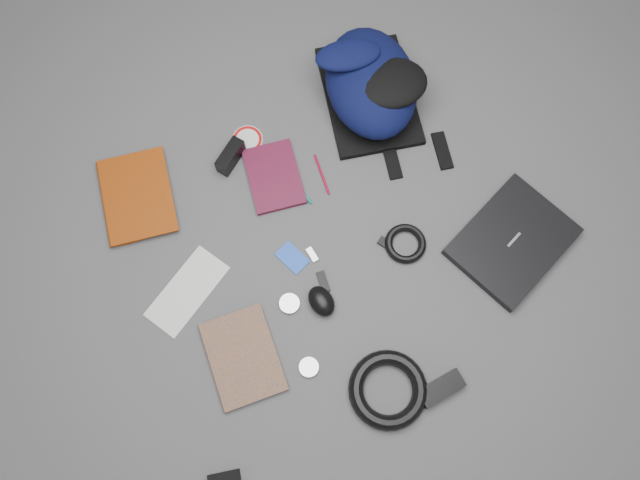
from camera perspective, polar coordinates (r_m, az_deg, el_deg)
ground at (r=1.76m, az=-0.00°, el=-0.19°), size 4.00×4.00×0.00m
backpack at (r=1.88m, az=4.68°, el=14.15°), size 0.42×0.49×0.17m
laptop at (r=1.83m, az=17.17°, el=-0.11°), size 0.36×0.30×0.03m
textbook_red at (r=1.89m, az=-19.24°, el=3.07°), size 0.28×0.32×0.03m
comic_book at (r=1.71m, az=-9.92°, el=-11.50°), size 0.24×0.28×0.02m
envelope at (r=1.77m, az=-12.05°, el=-4.59°), size 0.27×0.18×0.00m
dvd_case at (r=1.83m, az=-4.24°, el=5.80°), size 0.21×0.24×0.02m
compact_camera at (r=1.84m, az=-8.18°, el=7.57°), size 0.11×0.08×0.06m
sticker_disc at (r=1.89m, az=-6.65°, el=9.12°), size 0.10×0.10×0.00m
pen_teal at (r=1.82m, az=-2.23°, el=5.16°), size 0.01×0.15×0.01m
pen_red at (r=1.83m, az=0.17°, el=6.01°), size 0.04×0.13×0.01m
id_badge at (r=1.75m, az=-2.56°, el=-1.63°), size 0.07×0.10×0.00m
usb_black at (r=1.73m, az=0.30°, el=-3.84°), size 0.04×0.06×0.01m
usb_silver at (r=1.75m, az=-0.72°, el=-1.35°), size 0.02×0.05×0.01m
key_fob at (r=1.77m, az=5.96°, el=-0.28°), size 0.04×0.04×0.01m
mouse at (r=1.70m, az=0.13°, el=-5.62°), size 0.07×0.09×0.05m
headphone_left at (r=1.72m, az=-2.80°, el=-5.83°), size 0.06×0.06×0.01m
headphone_right at (r=1.69m, az=-1.02°, el=-11.55°), size 0.07×0.07×0.01m
cable_coil at (r=1.77m, az=7.82°, el=-0.33°), size 0.15×0.15×0.02m
power_brick at (r=1.71m, az=10.99°, el=-13.16°), size 0.13×0.06×0.03m
power_cord_coil at (r=1.68m, az=6.23°, el=-13.45°), size 0.25×0.25×0.04m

